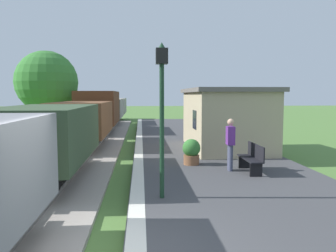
% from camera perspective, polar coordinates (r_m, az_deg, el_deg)
% --- Properties ---
extents(freight_train, '(2.50, 39.20, 2.72)m').
position_cam_1_polar(freight_train, '(20.91, -12.55, 1.59)').
color(freight_train, gray).
rests_on(freight_train, rail_near).
extents(station_hut, '(3.50, 5.80, 2.78)m').
position_cam_1_polar(station_hut, '(16.01, 9.53, 1.28)').
color(station_hut, tan).
rests_on(station_hut, platform_slab).
extents(bench_near_hut, '(0.42, 1.50, 0.91)m').
position_cam_1_polar(bench_near_hut, '(11.31, 13.88, -5.16)').
color(bench_near_hut, black).
rests_on(bench_near_hut, platform_slab).
extents(person_waiting, '(0.26, 0.39, 1.71)m').
position_cam_1_polar(person_waiting, '(11.33, 10.38, -2.71)').
color(person_waiting, '#474C66').
rests_on(person_waiting, platform_slab).
extents(potted_planter, '(0.64, 0.64, 0.92)m').
position_cam_1_polar(potted_planter, '(12.22, 3.94, -4.25)').
color(potted_planter, brown).
rests_on(potted_planter, platform_slab).
extents(lamp_post_near, '(0.28, 0.28, 3.70)m').
position_cam_1_polar(lamp_post_near, '(8.06, -1.04, 5.73)').
color(lamp_post_near, '#193823').
rests_on(lamp_post_near, platform_slab).
extents(tree_field_left, '(4.58, 4.58, 5.99)m').
position_cam_1_polar(tree_field_left, '(27.00, -19.63, 6.95)').
color(tree_field_left, '#4C3823').
rests_on(tree_field_left, ground).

